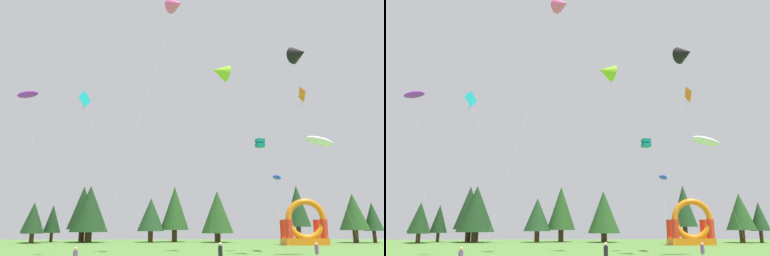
# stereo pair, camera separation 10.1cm
# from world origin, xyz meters

# --- Properties ---
(kite_white_parafoil) EXTENTS (5.61, 2.02, 11.69)m
(kite_white_parafoil) POSITION_xyz_m (12.75, 10.56, 10.98)
(kite_white_parafoil) COLOR white
(kite_white_parafoil) RESTS_ON ground_plane
(kite_blue_parafoil) EXTENTS (1.68, 4.90, 8.63)m
(kite_blue_parafoil) POSITION_xyz_m (9.90, 17.05, 8.12)
(kite_blue_parafoil) COLOR blue
(kite_blue_parafoil) RESTS_ON ground_plane
(kite_purple_parafoil) EXTENTS (6.49, 2.98, 20.96)m
(kite_purple_parafoil) POSITION_xyz_m (-22.26, 25.02, 20.39)
(kite_purple_parafoil) COLOR purple
(kite_purple_parafoil) RESTS_ON ground_plane
(kite_teal_box) EXTENTS (1.36, 4.27, 12.38)m
(kite_teal_box) POSITION_xyz_m (7.93, 16.14, 11.90)
(kite_teal_box) COLOR #0C7F7A
(kite_teal_box) RESTS_ON ground_plane
(kite_orange_diamond) EXTENTS (4.04, 5.34, 17.57)m
(kite_orange_diamond) POSITION_xyz_m (12.20, 13.75, 16.82)
(kite_orange_diamond) COLOR orange
(kite_orange_diamond) RESTS_ON ground_plane
(kite_lime_delta) EXTENTS (2.53, 5.27, 21.18)m
(kite_lime_delta) POSITION_xyz_m (3.40, 14.92, 20.04)
(kite_lime_delta) COLOR #8CD826
(kite_lime_delta) RESTS_ON ground_plane
(kite_pink_delta) EXTENTS (7.44, 8.17, 27.94)m
(kite_pink_delta) POSITION_xyz_m (-1.83, 12.04, 26.87)
(kite_pink_delta) COLOR #EA599E
(kite_pink_delta) RESTS_ON ground_plane
(kite_cyan_diamond) EXTENTS (6.03, 1.97, 15.62)m
(kite_cyan_diamond) POSITION_xyz_m (-10.96, 10.54, 14.92)
(kite_cyan_diamond) COLOR #19B7CC
(kite_cyan_diamond) RESTS_ON ground_plane
(kite_black_delta) EXTENTS (3.98, 2.89, 20.85)m
(kite_black_delta) POSITION_xyz_m (10.84, 9.38, 19.87)
(kite_black_delta) COLOR black
(kite_black_delta) RESTS_ON ground_plane
(person_left_edge) EXTENTS (0.40, 0.40, 1.65)m
(person_left_edge) POSITION_xyz_m (1.38, -0.39, 0.98)
(person_left_edge) COLOR #724C8C
(person_left_edge) RESTS_ON ground_plane
(person_near_camera) EXTENTS (0.27, 0.27, 1.54)m
(person_near_camera) POSITION_xyz_m (8.68, 2.03, 0.92)
(person_near_camera) COLOR silver
(person_near_camera) RESTS_ON ground_plane
(inflatable_yellow_castle) EXTENTS (6.36, 4.01, 6.76)m
(inflatable_yellow_castle) POSITION_xyz_m (17.70, 32.43, 2.33)
(inflatable_yellow_castle) COLOR orange
(inflatable_yellow_castle) RESTS_ON ground_plane
(tree_row_0) EXTENTS (3.96, 3.96, 6.81)m
(tree_row_0) POSITION_xyz_m (-26.21, 43.15, 4.20)
(tree_row_0) COLOR #4C331E
(tree_row_0) RESTS_ON ground_plane
(tree_row_1) EXTENTS (3.56, 3.56, 6.24)m
(tree_row_1) POSITION_xyz_m (-25.20, 40.38, 3.86)
(tree_row_1) COLOR #4C331E
(tree_row_1) RESTS_ON ground_plane
(tree_row_2) EXTENTS (3.04, 3.04, 6.47)m
(tree_row_2) POSITION_xyz_m (-23.67, 45.70, 3.99)
(tree_row_2) COLOR #4C331E
(tree_row_2) RESTS_ON ground_plane
(tree_row_3) EXTENTS (5.32, 5.32, 9.76)m
(tree_row_3) POSITION_xyz_m (-18.24, 45.11, 5.93)
(tree_row_3) COLOR #4C331E
(tree_row_3) RESTS_ON ground_plane
(tree_row_4) EXTENTS (6.60, 6.60, 9.70)m
(tree_row_4) POSITION_xyz_m (-16.74, 43.68, 5.69)
(tree_row_4) COLOR #4C331E
(tree_row_4) RESTS_ON ground_plane
(tree_row_5) EXTENTS (4.77, 4.77, 7.60)m
(tree_row_5) POSITION_xyz_m (-6.04, 44.31, 4.70)
(tree_row_5) COLOR #4C331E
(tree_row_5) RESTS_ON ground_plane
(tree_row_6) EXTENTS (5.14, 5.14, 9.79)m
(tree_row_6) POSITION_xyz_m (-1.82, 45.70, 5.89)
(tree_row_6) COLOR #4C331E
(tree_row_6) RESTS_ON ground_plane
(tree_row_7) EXTENTS (5.63, 5.63, 8.85)m
(tree_row_7) POSITION_xyz_m (5.72, 43.41, 5.17)
(tree_row_7) COLOR #4C331E
(tree_row_7) RESTS_ON ground_plane
(tree_row_8) EXTENTS (4.60, 4.60, 10.06)m
(tree_row_8) POSITION_xyz_m (20.61, 45.04, 6.29)
(tree_row_8) COLOR #4C331E
(tree_row_8) RESTS_ON ground_plane
(tree_row_9) EXTENTS (4.97, 4.97, 8.25)m
(tree_row_9) POSITION_xyz_m (28.92, 40.42, 5.11)
(tree_row_9) COLOR #4C331E
(tree_row_9) RESTS_ON ground_plane
(tree_row_10) EXTENTS (3.31, 3.31, 6.79)m
(tree_row_10) POSITION_xyz_m (32.27, 40.58, 4.34)
(tree_row_10) COLOR #4C331E
(tree_row_10) RESTS_ON ground_plane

